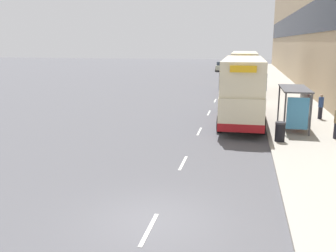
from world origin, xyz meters
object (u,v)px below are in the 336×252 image
Objects in this scene: double_decker_bus_ahead at (244,72)px; litter_bin at (280,132)px; bus_shelter at (298,101)px; double_decker_bus_near at (243,89)px; car_3 at (247,65)px; pedestrian_1 at (321,106)px; car_1 at (244,72)px; car_2 at (247,69)px; car_0 at (221,67)px.

double_decker_bus_ahead is 20.60m from litter_bin.
litter_bin is (-1.22, -3.23, -1.21)m from bus_shelter.
litter_bin is (2.08, -5.29, -1.61)m from double_decker_bus_near.
double_decker_bus_ahead is at bearing -90.69° from car_3.
double_decker_bus_ahead is 37.74m from car_3.
pedestrian_1 is (5.34, 1.51, -1.26)m from double_decker_bus_near.
car_2 is (0.53, 6.98, -0.01)m from car_1.
car_1 is at bearing -91.49° from car_3.
bus_shelter is 1.04× the size of car_2.
litter_bin is (-3.27, -6.79, -0.35)m from pedestrian_1.
litter_bin is at bearing -115.68° from pedestrian_1.
car_3 is (0.49, 52.86, -1.42)m from double_decker_bus_near.
bus_shelter is at bearing -32.00° from double_decker_bus_near.
bus_shelter is at bearing 98.86° from car_0.
car_1 is 2.49× the size of pedestrian_1.
pedestrian_1 reaches higher than car_0.
bus_shelter is 43.11m from car_2.
car_2 reaches higher than litter_bin.
car_1 reaches higher than car_2.
bus_shelter is 0.40× the size of double_decker_bus_ahead.
double_decker_bus_ahead is 14.69m from pedestrian_1.
double_decker_bus_ahead is 30.87m from car_0.
car_2 is 46.26m from litter_bin.
car_0 is 0.91× the size of car_3.
litter_bin is (1.54, -46.23, -0.18)m from car_2.
litter_bin is at bearing 96.96° from car_0.
double_decker_bus_near is 2.58× the size of car_2.
bus_shelter reaches higher than car_3.
litter_bin is at bearing -84.31° from double_decker_bus_ahead.
car_3 is 58.17m from litter_bin.
car_2 is 0.90× the size of car_3.
car_1 is (-3.30, 36.02, -1.01)m from bus_shelter.
car_3 reaches higher than car_1.
car_3 is (-0.04, 11.91, 0.01)m from car_2.
double_decker_bus_near is 2.43× the size of car_1.
bus_shelter is 36.19m from car_1.
car_3 reaches higher than car_2.
double_decker_bus_ahead reaches higher than car_0.
litter_bin is at bearing -110.76° from bus_shelter.
car_2 is 39.73m from pedestrian_1.
car_0 is 1.01× the size of car_2.
bus_shelter is 4.00× the size of litter_bin.
double_decker_bus_ahead is at bearing 95.69° from litter_bin.
pedestrian_1 reaches higher than car_2.
pedestrian_1 is at bearing 102.12° from car_0.
car_0 is (-4.19, 30.55, -1.43)m from double_decker_bus_ahead.
pedestrian_1 reaches higher than car_3.
car_1 is at bearing 93.02° from litter_bin.
pedestrian_1 is at bearing -68.75° from double_decker_bus_ahead.
double_decker_bus_near is at bearing -90.00° from car_1.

